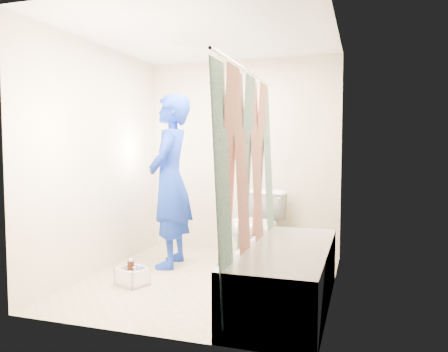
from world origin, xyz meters
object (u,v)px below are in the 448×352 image
(bathtub, at_px, (286,274))
(cleaning_caddy, at_px, (133,277))
(toilet, at_px, (256,227))
(plumber, at_px, (170,181))

(bathtub, relative_size, cleaning_caddy, 5.13)
(toilet, distance_m, plumber, 1.11)
(toilet, height_order, plumber, plumber)
(bathtub, bearing_deg, toilet, 113.95)
(cleaning_caddy, bearing_deg, toilet, 71.78)
(toilet, bearing_deg, bathtub, -54.54)
(bathtub, height_order, toilet, toilet)
(plumber, relative_size, cleaning_caddy, 5.57)
(bathtub, relative_size, toilet, 2.13)
(plumber, xyz_separation_m, cleaning_caddy, (-0.06, -0.75, -0.87))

